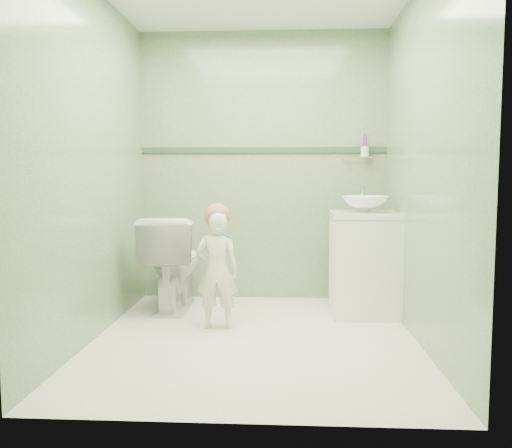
{
  "coord_description": "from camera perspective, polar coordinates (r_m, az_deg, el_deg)",
  "views": [
    {
      "loc": [
        0.21,
        -3.53,
        1.11
      ],
      "look_at": [
        0.0,
        0.15,
        0.78
      ],
      "focal_mm": 36.99,
      "sensor_mm": 36.0,
      "label": 1
    }
  ],
  "objects": [
    {
      "name": "ground",
      "position": [
        3.71,
        -0.13,
        -12.31
      ],
      "size": [
        2.5,
        2.5,
        0.0
      ],
      "primitive_type": "plane",
      "color": "beige",
      "rests_on": "ground"
    },
    {
      "name": "room_shell",
      "position": [
        3.54,
        -0.14,
        6.57
      ],
      "size": [
        2.5,
        2.54,
        2.4
      ],
      "color": "#6B8D64",
      "rests_on": "ground"
    },
    {
      "name": "trim_stripe",
      "position": [
        4.78,
        0.74,
        8.01
      ],
      "size": [
        2.2,
        0.02,
        0.05
      ],
      "primitive_type": "cube",
      "color": "#2E4D2F",
      "rests_on": "room_shell"
    },
    {
      "name": "vanity",
      "position": [
        4.33,
        11.6,
        -4.41
      ],
      "size": [
        0.52,
        0.5,
        0.8
      ],
      "primitive_type": "cube",
      "color": "white",
      "rests_on": "ground"
    },
    {
      "name": "counter",
      "position": [
        4.29,
        11.7,
        1.0
      ],
      "size": [
        0.54,
        0.52,
        0.04
      ],
      "primitive_type": "cube",
      "color": "white",
      "rests_on": "vanity"
    },
    {
      "name": "basin",
      "position": [
        4.28,
        11.72,
        2.12
      ],
      "size": [
        0.37,
        0.37,
        0.13
      ],
      "primitive_type": "imported",
      "color": "white",
      "rests_on": "counter"
    },
    {
      "name": "faucet",
      "position": [
        4.46,
        11.39,
        3.28
      ],
      "size": [
        0.03,
        0.13,
        0.18
      ],
      "color": "silver",
      "rests_on": "counter"
    },
    {
      "name": "cup_holder",
      "position": [
        4.77,
        11.59,
        7.7
      ],
      "size": [
        0.26,
        0.07,
        0.21
      ],
      "color": "silver",
      "rests_on": "room_shell"
    },
    {
      "name": "toilet",
      "position": [
        4.49,
        -9.03,
        -4.12
      ],
      "size": [
        0.45,
        0.78,
        0.79
      ],
      "primitive_type": "imported",
      "rotation": [
        0.0,
        0.0,
        3.15
      ],
      "color": "white",
      "rests_on": "ground"
    },
    {
      "name": "toddler",
      "position": [
        3.87,
        -4.21,
        -5.01
      ],
      "size": [
        0.31,
        0.21,
        0.86
      ],
      "primitive_type": "imported",
      "rotation": [
        0.0,
        0.0,
        3.15
      ],
      "color": "white",
      "rests_on": "ground"
    },
    {
      "name": "hair_cap",
      "position": [
        3.85,
        -4.21,
        0.84
      ],
      "size": [
        0.19,
        0.19,
        0.19
      ],
      "primitive_type": "sphere",
      "color": "#A46B41",
      "rests_on": "toddler"
    },
    {
      "name": "teal_toothbrush",
      "position": [
        3.7,
        -3.35,
        -1.2
      ],
      "size": [
        0.11,
        0.13,
        0.08
      ],
      "color": "#199773",
      "rests_on": "toddler"
    }
  ]
}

